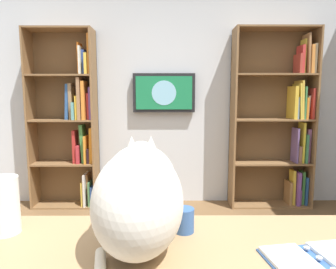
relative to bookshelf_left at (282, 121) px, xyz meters
name	(u,v)px	position (x,y,z in m)	size (l,w,h in m)	color
wall_back	(168,93)	(1.34, -0.16, 0.33)	(4.52, 0.06, 2.70)	silver
bookshelf_left	(282,121)	(0.00, 0.00, 0.00)	(0.94, 0.28, 2.08)	brown
bookshelf_right	(72,122)	(2.47, 0.01, -0.01)	(0.76, 0.28, 2.06)	brown
wall_mounted_tv	(164,93)	(1.39, -0.08, 0.33)	(0.73, 0.07, 0.46)	black
cat	(139,194)	(1.45, 2.49, -0.05)	(0.31, 0.58, 0.39)	silver
open_binder	(319,261)	(0.86, 2.60, -0.24)	(0.36, 0.27, 0.02)	#335999
paper_towel_roll	(5,205)	(1.99, 2.37, -0.13)	(0.11, 0.11, 0.23)	white
coffee_mug	(184,220)	(1.29, 2.37, -0.20)	(0.08, 0.08, 0.10)	#335999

